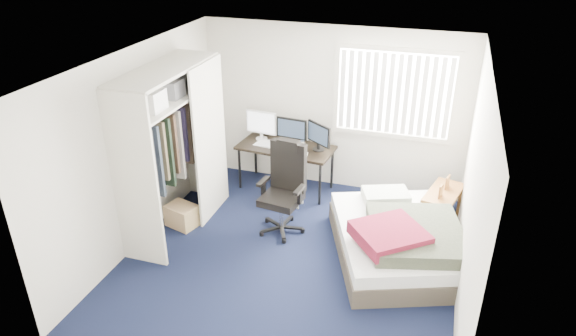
{
  "coord_description": "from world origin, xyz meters",
  "views": [
    {
      "loc": [
        1.56,
        -5.04,
        3.9
      ],
      "look_at": [
        -0.16,
        0.4,
        1.05
      ],
      "focal_mm": 32.0,
      "sensor_mm": 36.0,
      "label": 1
    }
  ],
  "objects_px": {
    "bed": "(398,239)",
    "nightstand": "(443,196)",
    "office_chair": "(284,197)",
    "desk": "(287,144)"
  },
  "relations": [
    {
      "from": "nightstand",
      "to": "bed",
      "type": "height_order",
      "value": "nightstand"
    },
    {
      "from": "bed",
      "to": "nightstand",
      "type": "bearing_deg",
      "value": 63.3
    },
    {
      "from": "nightstand",
      "to": "office_chair",
      "type": "bearing_deg",
      "value": -160.71
    },
    {
      "from": "office_chair",
      "to": "nightstand",
      "type": "bearing_deg",
      "value": 19.29
    },
    {
      "from": "desk",
      "to": "office_chair",
      "type": "xyz_separation_m",
      "value": [
        0.32,
        -1.12,
        -0.26
      ]
    },
    {
      "from": "office_chair",
      "to": "nightstand",
      "type": "relative_size",
      "value": 1.49
    },
    {
      "from": "desk",
      "to": "bed",
      "type": "height_order",
      "value": "desk"
    },
    {
      "from": "desk",
      "to": "nightstand",
      "type": "height_order",
      "value": "desk"
    },
    {
      "from": "desk",
      "to": "bed",
      "type": "xyz_separation_m",
      "value": [
        1.88,
        -1.35,
        -0.47
      ]
    },
    {
      "from": "bed",
      "to": "office_chair",
      "type": "bearing_deg",
      "value": 171.76
    }
  ]
}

